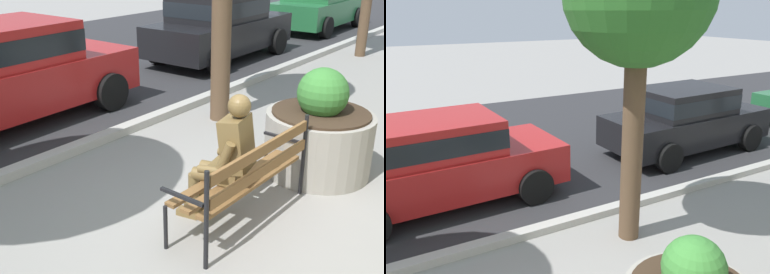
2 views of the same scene
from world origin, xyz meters
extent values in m
cube|color=#2D2D30|center=(0.00, 7.50, 0.00)|extent=(60.00, 9.00, 0.01)
cube|color=#B2AFA8|center=(0.00, 2.90, 0.06)|extent=(60.00, 0.20, 0.12)
sphere|color=#387A33|center=(1.47, 0.09, 1.01)|extent=(0.61, 0.61, 0.61)
cylinder|color=brown|center=(2.29, 2.16, 1.42)|extent=(0.30, 0.30, 2.85)
cube|color=#B21E1E|center=(0.15, 4.67, 0.61)|extent=(4.15, 1.82, 0.70)
cube|color=#B21E1E|center=(0.00, 4.66, 1.26)|extent=(2.18, 1.63, 0.60)
cube|color=black|center=(0.00, 4.66, 1.26)|extent=(2.19, 1.64, 0.33)
cylinder|color=black|center=(1.45, 5.56, 0.32)|extent=(0.65, 0.24, 0.64)
cylinder|color=black|center=(1.50, 3.86, 0.32)|extent=(0.65, 0.24, 0.64)
cube|color=black|center=(5.84, 4.67, 0.61)|extent=(4.15, 1.82, 0.70)
cube|color=black|center=(5.69, 4.66, 1.26)|extent=(2.18, 1.63, 0.60)
cube|color=black|center=(5.69, 4.66, 1.26)|extent=(2.19, 1.64, 0.33)
cylinder|color=black|center=(7.14, 5.56, 0.32)|extent=(0.65, 0.24, 0.64)
cylinder|color=black|center=(7.19, 3.86, 0.32)|extent=(0.65, 0.24, 0.64)
cylinder|color=black|center=(4.48, 5.48, 0.32)|extent=(0.65, 0.24, 0.64)
cylinder|color=black|center=(4.53, 3.78, 0.32)|extent=(0.65, 0.24, 0.64)
cylinder|color=black|center=(9.92, 5.48, 0.32)|extent=(0.65, 0.24, 0.64)
camera|label=1|loc=(-3.75, -2.10, 2.66)|focal=45.01mm
camera|label=2|loc=(-1.01, -2.10, 3.29)|focal=37.21mm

